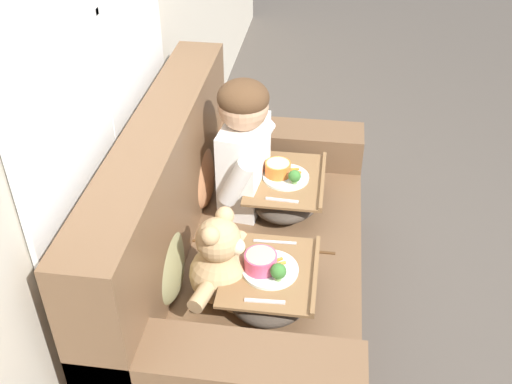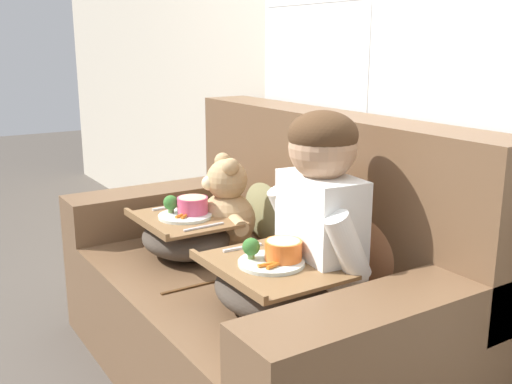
{
  "view_description": "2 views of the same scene",
  "coord_description": "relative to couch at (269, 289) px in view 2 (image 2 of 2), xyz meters",
  "views": [
    {
      "loc": [
        -1.94,
        -0.29,
        2.14
      ],
      "look_at": [
        0.01,
        -0.02,
        0.72
      ],
      "focal_mm": 42.0,
      "sensor_mm": 36.0,
      "label": 1
    },
    {
      "loc": [
        1.77,
        -1.11,
        1.27
      ],
      "look_at": [
        0.06,
        -0.02,
        0.76
      ],
      "focal_mm": 42.0,
      "sensor_mm": 36.0,
      "label": 2
    }
  ],
  "objects": [
    {
      "name": "ground_plane",
      "position": [
        0.0,
        -0.08,
        -0.35
      ],
      "size": [
        14.0,
        14.0,
        0.0
      ],
      "primitive_type": "plane",
      "color": "#4C443D"
    },
    {
      "name": "wall_back_with_window",
      "position": [
        0.0,
        0.5,
        0.96
      ],
      "size": [
        8.0,
        0.08,
        2.6
      ],
      "color": "beige",
      "rests_on": "ground_plane"
    },
    {
      "name": "couch",
      "position": [
        0.0,
        0.0,
        0.0
      ],
      "size": [
        1.67,
        0.95,
        1.0
      ],
      "color": "brown",
      "rests_on": "ground_plane"
    },
    {
      "name": "throw_pillow_behind_child",
      "position": [
        0.31,
        0.21,
        0.26
      ],
      "size": [
        0.37,
        0.18,
        0.39
      ],
      "color": "#B2754C",
      "rests_on": "couch"
    },
    {
      "name": "throw_pillow_behind_teddy",
      "position": [
        -0.31,
        0.21,
        0.26
      ],
      "size": [
        0.37,
        0.18,
        0.38
      ],
      "color": "#898456",
      "rests_on": "couch"
    },
    {
      "name": "child_figure",
      "position": [
        0.31,
        -0.01,
        0.43
      ],
      "size": [
        0.46,
        0.24,
        0.63
      ],
      "color": "white",
      "rests_on": "couch"
    },
    {
      "name": "teddy_bear",
      "position": [
        -0.31,
        -0.01,
        0.25
      ],
      "size": [
        0.42,
        0.3,
        0.39
      ],
      "color": "tan",
      "rests_on": "couch"
    },
    {
      "name": "lap_tray_child",
      "position": [
        0.31,
        -0.2,
        0.17
      ],
      "size": [
        0.45,
        0.35,
        0.24
      ],
      "color": "#473D33",
      "rests_on": "child_figure"
    },
    {
      "name": "lap_tray_teddy",
      "position": [
        -0.31,
        -0.2,
        0.17
      ],
      "size": [
        0.41,
        0.35,
        0.24
      ],
      "color": "#473D33",
      "rests_on": "teddy_bear"
    }
  ]
}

